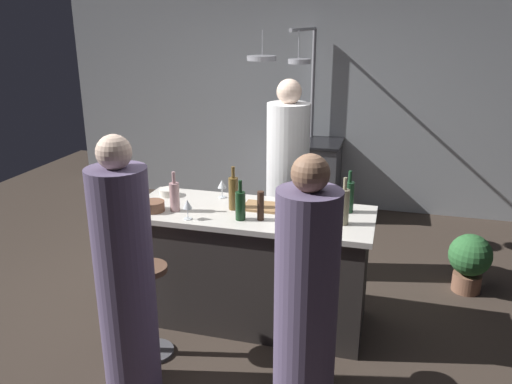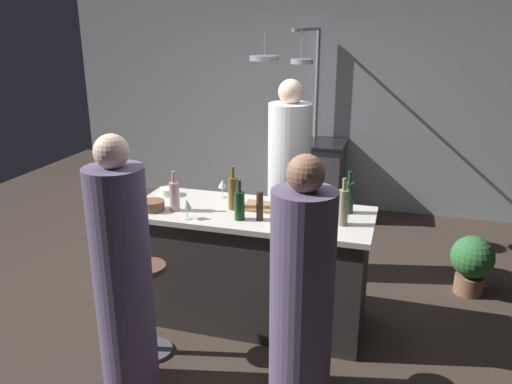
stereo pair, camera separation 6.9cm
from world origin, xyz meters
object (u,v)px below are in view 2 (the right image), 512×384
(stove_range, at_px, (310,177))
(wine_bottle_green, at_px, (349,197))
(bar_stool_left, at_px, (149,305))
(wine_bottle_rose, at_px, (174,196))
(wine_bottle_white, at_px, (343,207))
(mixing_bowl_wooden, at_px, (153,205))
(bar_stool_right, at_px, (306,331))
(wine_glass_near_left_guest, at_px, (222,185))
(wine_bottle_red, at_px, (240,205))
(wine_glass_near_right_guest, at_px, (301,208))
(chef, at_px, (289,187))
(wine_glass_by_chef, at_px, (187,205))
(potted_plant, at_px, (472,261))
(mixing_bowl_ceramic, at_px, (169,192))
(cutting_board, at_px, (265,207))
(guest_right, at_px, (301,311))
(mixing_bowl_steel, at_px, (327,207))
(pepper_mill, at_px, (260,206))
(wine_bottle_amber, at_px, (233,193))
(guest_left, at_px, (123,279))

(stove_range, bearing_deg, wine_bottle_green, -73.06)
(bar_stool_left, xyz_separation_m, wine_bottle_rose, (0.00, 0.48, 0.64))
(wine_bottle_white, height_order, mixing_bowl_wooden, wine_bottle_white)
(bar_stool_right, height_order, wine_glass_near_left_guest, wine_glass_near_left_guest)
(wine_bottle_red, height_order, wine_glass_near_right_guest, wine_bottle_red)
(wine_glass_near_left_guest, bearing_deg, chef, 58.10)
(wine_glass_near_left_guest, bearing_deg, mixing_bowl_wooden, -132.98)
(wine_bottle_green, xyz_separation_m, wine_glass_by_chef, (-1.08, -0.44, -0.02))
(potted_plant, distance_m, wine_bottle_white, 1.58)
(mixing_bowl_wooden, height_order, mixing_bowl_ceramic, mixing_bowl_wooden)
(wine_bottle_red, xyz_separation_m, wine_bottle_white, (0.71, 0.10, 0.02))
(wine_bottle_white, bearing_deg, bar_stool_left, -155.96)
(cutting_board, height_order, wine_bottle_rose, wine_bottle_rose)
(bar_stool_right, distance_m, guest_right, 0.54)
(bar_stool_left, distance_m, cutting_board, 1.09)
(bar_stool_right, xyz_separation_m, wine_bottle_green, (0.14, 0.79, 0.65))
(wine_bottle_rose, height_order, mixing_bowl_steel, wine_bottle_rose)
(mixing_bowl_steel, bearing_deg, bar_stool_right, -89.09)
(stove_range, relative_size, guest_right, 0.55)
(guest_right, relative_size, pepper_mill, 7.71)
(wine_bottle_amber, bearing_deg, bar_stool_right, -42.27)
(wine_bottle_white, bearing_deg, wine_bottle_amber, 174.14)
(wine_bottle_green, relative_size, wine_glass_near_left_guest, 2.15)
(wine_glass_near_left_guest, bearing_deg, cutting_board, -20.31)
(guest_right, distance_m, wine_bottle_rose, 1.44)
(cutting_board, bearing_deg, wine_bottle_green, 7.55)
(chef, distance_m, guest_right, 1.94)
(bar_stool_left, distance_m, mixing_bowl_wooden, 0.73)
(wine_glass_by_chef, height_order, wine_glass_near_left_guest, same)
(wine_bottle_white, bearing_deg, wine_glass_near_left_guest, 162.57)
(wine_bottle_green, bearing_deg, wine_glass_near_right_guest, -135.92)
(cutting_board, relative_size, wine_bottle_rose, 1.07)
(pepper_mill, bearing_deg, potted_plant, 33.91)
(bar_stool_right, height_order, mixing_bowl_steel, mixing_bowl_steel)
(guest_left, xyz_separation_m, pepper_mill, (0.61, 0.83, 0.24))
(bar_stool_right, xyz_separation_m, guest_left, (-1.05, -0.35, 0.39))
(wine_bottle_red, bearing_deg, chef, 83.71)
(chef, xyz_separation_m, bar_stool_right, (0.46, -1.49, -0.45))
(wine_glass_near_right_guest, bearing_deg, wine_bottle_green, 44.08)
(chef, xyz_separation_m, mixing_bowl_ceramic, (-0.83, -0.70, 0.11))
(bar_stool_left, bearing_deg, wine_bottle_green, 32.71)
(chef, distance_m, wine_bottle_rose, 1.20)
(bar_stool_right, relative_size, mixing_bowl_ceramic, 4.70)
(wine_bottle_rose, relative_size, wine_glass_by_chef, 2.04)
(stove_range, xyz_separation_m, wine_bottle_green, (0.69, -2.28, 0.57))
(wine_glass_by_chef, relative_size, wine_glass_near_left_guest, 1.00)
(bar_stool_right, height_order, guest_right, guest_right)
(potted_plant, relative_size, mixing_bowl_wooden, 3.12)
(stove_range, bearing_deg, wine_glass_near_right_guest, -81.18)
(stove_range, xyz_separation_m, wine_glass_near_right_guest, (0.40, -2.57, 0.56))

